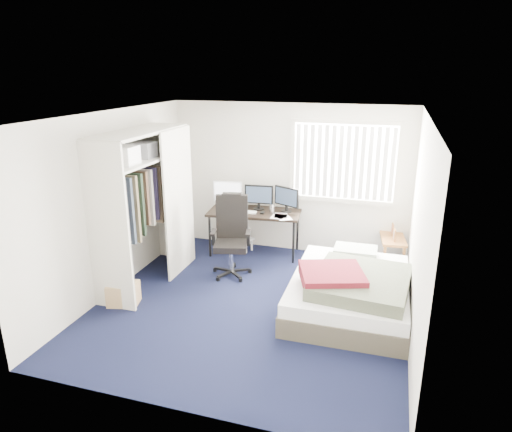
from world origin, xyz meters
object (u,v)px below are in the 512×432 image
at_px(desk, 255,209).
at_px(nightstand, 392,241).
at_px(bed, 350,289).
at_px(office_chair, 232,244).

bearing_deg(desk, nightstand, 2.38).
bearing_deg(nightstand, bed, -107.14).
distance_m(desk, office_chair, 0.94).
bearing_deg(office_chair, desk, 83.29).
bearing_deg(office_chair, nightstand, 22.50).
relative_size(nightstand, bed, 0.38).
relative_size(desk, nightstand, 2.08).
bearing_deg(desk, office_chair, -96.71).
distance_m(office_chair, bed, 1.97).
relative_size(office_chair, bed, 0.62).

